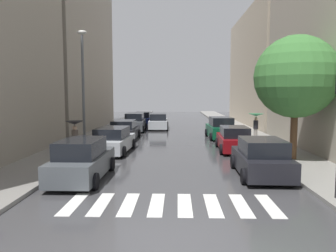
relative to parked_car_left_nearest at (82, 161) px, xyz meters
The scene contains 19 objects.
ground_plane 18.75m from the parked_car_left_nearest, 78.47° to the left, with size 28.00×72.00×0.04m, color #3B3B3D.
sidewalk_left 18.57m from the parked_car_left_nearest, 98.54° to the left, with size 3.00×72.00×0.15m, color gray.
sidewalk_right 21.03m from the parked_car_left_nearest, 60.83° to the left, with size 3.00×72.00×0.15m, color gray.
crosswalk_stripes 4.85m from the parked_car_left_nearest, 38.55° to the right, with size 6.75×2.20×0.01m.
building_left_mid 23.74m from the parked_car_left_nearest, 110.57° to the left, with size 6.00×16.94×25.04m, color #9E9384.
building_right_mid 29.74m from the parked_car_left_nearest, 59.65° to the left, with size 6.00×19.06×13.06m, color #B2A38C.
parked_car_left_nearest is the anchor object (origin of this frame).
parked_car_left_second 6.29m from the parked_car_left_nearest, 89.82° to the left, with size 2.29×4.72×1.57m.
parked_car_left_third 12.05m from the parked_car_left_nearest, 91.11° to the left, with size 2.14×4.69×1.54m.
parked_car_left_fourth 17.95m from the parked_car_left_nearest, 90.58° to the left, with size 2.12×4.55×1.78m.
parked_car_left_fifth 24.03m from the parked_car_left_nearest, 90.06° to the left, with size 2.13×4.62×1.58m.
parked_car_right_nearest 7.64m from the parked_car_left_nearest, ahead, with size 2.23×4.26×1.65m.
parked_car_right_second 10.30m from the parked_car_left_nearest, 43.03° to the left, with size 2.13×4.31×1.56m.
parked_car_right_third 14.79m from the parked_car_left_nearest, 59.69° to the left, with size 2.25×4.23×1.75m.
car_midroad 19.92m from the parked_car_left_nearest, 84.24° to the left, with size 2.18×4.71×1.63m.
pedestrian_near_tree 15.26m from the parked_car_left_nearest, 49.11° to the left, with size 1.17×1.17×1.95m.
pedestrian_by_kerb 4.85m from the parked_car_left_nearest, 111.26° to the left, with size 1.02×1.02×1.94m.
street_tree_right 11.42m from the parked_car_left_nearest, 21.17° to the left, with size 4.27×4.27×6.44m.
lamp_post_left 7.60m from the parked_car_left_nearest, 105.54° to the left, with size 0.60×0.28×7.25m.
Camera 1 is at (0.20, -7.28, 3.51)m, focal length 34.04 mm.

